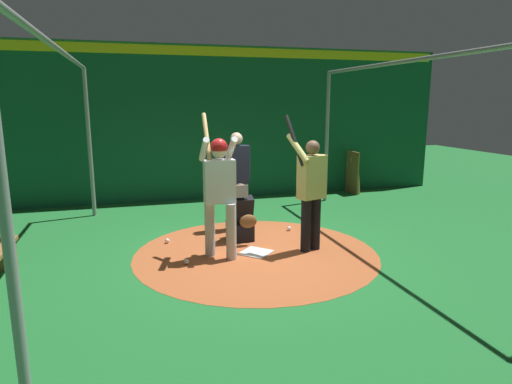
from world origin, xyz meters
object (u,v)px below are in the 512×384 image
batter (219,186)px  visitor (311,188)px  home_plate (256,252)px  baseball_1 (289,228)px  baseball_2 (186,262)px  catcher (241,218)px  bat_rack (350,173)px  umpire (237,175)px  baseball_0 (167,241)px

batter → visitor: batter is taller
home_plate → baseball_1: (-0.98, 0.89, 0.03)m
home_plate → baseball_2: bearing=-79.9°
catcher → baseball_2: 1.37m
bat_rack → visitor: bearing=-34.7°
catcher → bat_rack: 4.86m
umpire → visitor: bearing=28.7°
baseball_1 → baseball_2: 2.29m
visitor → baseball_0: bearing=-133.2°
umpire → baseball_2: size_ratio=23.45×
home_plate → baseball_0: size_ratio=5.68×
catcher → umpire: 0.93m
home_plate → umpire: umpire is taller
umpire → baseball_0: size_ratio=23.45×
batter → catcher: batter is taller
home_plate → umpire: 1.68m
home_plate → bat_rack: size_ratio=0.40×
umpire → baseball_1: size_ratio=23.45×
catcher → batter: bearing=-34.7°
visitor → catcher: bearing=-149.1°
home_plate → baseball_1: 1.32m
umpire → baseball_0: bearing=-67.9°
baseball_1 → baseball_2: bearing=-59.2°
baseball_2 → catcher: bearing=130.8°
bat_rack → baseball_1: (2.90, -2.69, -0.45)m
home_plate → baseball_2: size_ratio=5.68×
umpire → visitor: (1.47, 0.80, 0.01)m
batter → home_plate: bearing=92.3°
home_plate → catcher: size_ratio=0.44×
batter → catcher: size_ratio=2.18×
home_plate → baseball_2: 1.09m
umpire → baseball_2: (1.57, -1.11, -0.93)m
umpire → bat_rack: umpire is taller
bat_rack → baseball_0: (3.03, -4.84, -0.45)m
visitor → baseball_1: (-1.07, 0.05, -0.94)m
home_plate → baseball_2: (0.19, -1.08, 0.03)m
baseball_0 → baseball_1: same height
baseball_0 → baseball_1: bearing=93.4°
umpire → baseball_1: 1.33m
bat_rack → baseball_1: bat_rack is taller
catcher → baseball_0: 1.25m
catcher → baseball_1: 1.06m
home_plate → batter: size_ratio=0.20×
bat_rack → baseball_2: bat_rack is taller
batter → baseball_2: size_ratio=28.39×
visitor → bat_rack: bearing=126.3°
visitor → baseball_0: size_ratio=27.93×
baseball_2 → baseball_1: bearing=120.8°
catcher → baseball_0: catcher is taller
home_plate → umpire: (-1.38, 0.03, 0.97)m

